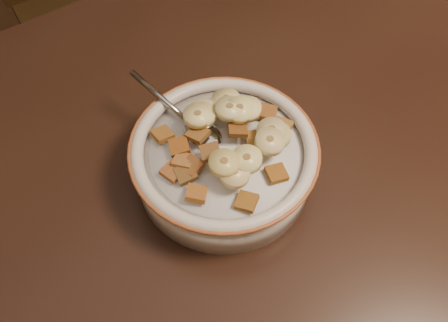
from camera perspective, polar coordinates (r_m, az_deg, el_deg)
table at (r=0.58m, az=8.57°, el=-5.09°), size 1.40×0.90×0.04m
chair at (r=1.26m, az=-12.55°, el=16.66°), size 0.43×0.43×0.92m
cereal_bowl at (r=0.55m, az=0.00°, el=-0.39°), size 0.19×0.19×0.05m
milk at (r=0.53m, az=0.00°, el=1.00°), size 0.16×0.16×0.00m
spoon at (r=0.54m, az=-2.45°, el=3.08°), size 0.05×0.05×0.01m
cereal_square_0 at (r=0.52m, az=-5.13°, el=1.71°), size 0.03×0.03×0.01m
cereal_square_1 at (r=0.55m, az=1.30°, el=5.59°), size 0.02×0.02×0.01m
cereal_square_2 at (r=0.51m, az=-4.37°, el=-1.43°), size 0.02×0.02×0.01m
cereal_square_3 at (r=0.55m, az=6.63°, el=3.93°), size 0.03×0.03×0.01m
cereal_square_4 at (r=0.51m, az=-1.58°, el=1.03°), size 0.03×0.03×0.01m
cereal_square_5 at (r=0.53m, az=-3.05°, el=3.09°), size 0.03×0.03×0.01m
cereal_square_6 at (r=0.51m, az=-5.90°, el=-1.18°), size 0.03×0.03×0.01m
cereal_square_7 at (r=0.57m, az=3.13°, el=6.29°), size 0.03×0.03×0.01m
cereal_square_8 at (r=0.54m, az=4.64°, el=3.09°), size 0.03×0.03×0.01m
cereal_square_9 at (r=0.53m, az=1.56°, el=3.70°), size 0.03×0.03×0.01m
cereal_square_10 at (r=0.55m, az=-2.89°, el=5.26°), size 0.03×0.03×0.01m
cereal_square_11 at (r=0.55m, az=-2.00°, el=5.73°), size 0.03×0.03×0.01m
cereal_square_12 at (r=0.51m, az=6.02°, el=-1.42°), size 0.02×0.02×0.01m
cereal_square_13 at (r=0.56m, az=4.99°, el=5.56°), size 0.03×0.03×0.01m
cereal_square_14 at (r=0.49m, az=-3.18°, el=-3.73°), size 0.03×0.03×0.01m
cereal_square_15 at (r=0.53m, az=3.71°, el=2.52°), size 0.03×0.03×0.01m
cereal_square_16 at (r=0.51m, az=-3.65°, el=-0.57°), size 0.03×0.03×0.01m
cereal_square_17 at (r=0.54m, az=-7.06°, el=3.05°), size 0.02×0.02×0.01m
cereal_square_18 at (r=0.56m, az=3.12°, el=6.02°), size 0.02×0.02×0.01m
cereal_square_19 at (r=0.49m, az=2.59°, el=-4.66°), size 0.03×0.03×0.01m
cereal_square_20 at (r=0.51m, az=-4.67°, el=0.01°), size 0.03×0.03×0.01m
banana_slice_0 at (r=0.54m, az=-2.35°, el=5.62°), size 0.04×0.04×0.01m
banana_slice_1 at (r=0.55m, az=0.21°, el=6.95°), size 0.04×0.04×0.01m
banana_slice_2 at (r=0.53m, az=1.79°, el=5.86°), size 0.04×0.04×0.01m
banana_slice_3 at (r=0.50m, az=2.61°, el=0.18°), size 0.04×0.04×0.01m
banana_slice_4 at (r=0.53m, az=-3.01°, el=5.18°), size 0.04×0.04×0.01m
banana_slice_5 at (r=0.53m, az=0.65°, el=6.00°), size 0.04×0.04×0.01m
banana_slice_6 at (r=0.53m, az=-2.51°, el=5.22°), size 0.04×0.04×0.02m
banana_slice_7 at (r=0.52m, az=5.44°, el=3.40°), size 0.04×0.04×0.01m
banana_slice_8 at (r=0.51m, az=5.25°, el=2.23°), size 0.04×0.04×0.01m
banana_slice_9 at (r=0.53m, az=5.98°, el=2.96°), size 0.04×0.04×0.01m
banana_slice_10 at (r=0.49m, az=0.01°, el=-0.26°), size 0.04×0.04×0.01m
banana_slice_11 at (r=0.53m, az=2.63°, el=5.96°), size 0.04×0.04×0.01m
banana_slice_12 at (r=0.49m, az=1.19°, el=-1.43°), size 0.04×0.04×0.01m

